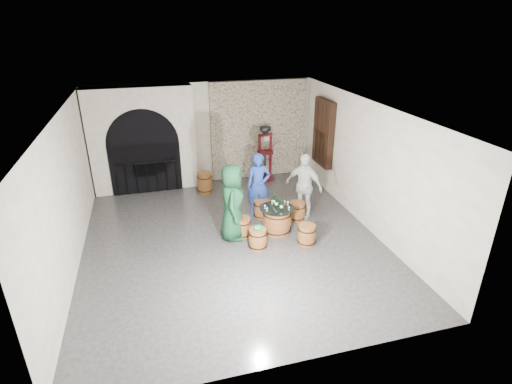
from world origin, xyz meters
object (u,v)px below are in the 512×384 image
object	(u,v)px
barrel_stool_right	(297,211)
wine_bottle_left	(276,202)
person_blue	(259,185)
person_green	(232,202)
wine_bottle_center	(282,205)
corking_press	(265,150)
person_white	(304,186)
barrel_stool_near_right	(307,235)
barrel_stool_left	(242,227)
barrel_table	(277,220)
barrel_stool_far	(262,209)
side_barrel	(205,183)
barrel_stool_near_left	(258,239)
wine_bottle_right	(275,200)

from	to	relation	value
barrel_stool_right	wine_bottle_left	bearing A→B (deg)	-149.18
person_blue	person_green	bearing A→B (deg)	-120.77
wine_bottle_center	corking_press	distance (m)	3.60
person_green	wine_bottle_left	distance (m)	1.13
person_blue	person_white	size ratio (longest dim) A/B	0.97
barrel_stool_right	barrel_stool_near_right	size ratio (longest dim) A/B	1.00
wine_bottle_center	barrel_stool_left	bearing A→B (deg)	170.76
person_white	barrel_table	bearing A→B (deg)	-96.25
barrel_stool_right	person_white	world-z (taller)	person_white
barrel_stool_far	barrel_stool_near_right	xyz separation A→B (m)	(0.65, -1.61, 0.00)
barrel_stool_right	corking_press	bearing A→B (deg)	90.73
person_white	side_barrel	distance (m)	3.32
barrel_stool_right	side_barrel	distance (m)	3.24
barrel_stool_left	barrel_stool_near_left	bearing A→B (deg)	-70.17
person_white	wine_bottle_right	world-z (taller)	person_white
barrel_stool_far	barrel_stool_near_right	size ratio (longest dim) A/B	1.00
barrel_stool_left	person_blue	bearing A→B (deg)	55.88
barrel_stool_right	person_green	distance (m)	2.04
barrel_stool_near_right	person_green	distance (m)	1.95
barrel_stool_left	barrel_stool_near_left	xyz separation A→B (m)	(0.23, -0.63, 0.00)
person_blue	wine_bottle_center	world-z (taller)	person_blue
person_blue	side_barrel	world-z (taller)	person_blue
barrel_stool_near_right	wine_bottle_right	bearing A→B (deg)	118.64
barrel_stool_near_left	wine_bottle_center	distance (m)	1.04
person_green	corking_press	world-z (taller)	person_green
barrel_stool_near_right	person_blue	xyz separation A→B (m)	(-0.69, 1.83, 0.63)
side_barrel	barrel_stool_far	bearing A→B (deg)	-59.10
barrel_stool_left	barrel_stool_near_right	xyz separation A→B (m)	(1.41, -0.77, 0.00)
barrel_stool_right	wine_bottle_center	size ratio (longest dim) A/B	1.55
barrel_stool_near_left	barrel_stool_right	bearing A→B (deg)	38.23
barrel_stool_left	wine_bottle_right	world-z (taller)	wine_bottle_right
barrel_stool_right	wine_bottle_left	xyz separation A→B (m)	(-0.74, -0.44, 0.56)
barrel_table	barrel_stool_far	xyz separation A→B (m)	(-0.14, 0.88, -0.09)
barrel_stool_near_right	barrel_stool_right	bearing A→B (deg)	79.81
barrel_stool_left	wine_bottle_left	size ratio (longest dim) A/B	1.55
barrel_stool_right	wine_bottle_center	bearing A→B (deg)	-136.79
person_blue	barrel_stool_near_left	bearing A→B (deg)	-94.89
barrel_stool_far	person_green	distance (m)	1.47
wine_bottle_left	person_blue	bearing A→B (deg)	99.45
wine_bottle_center	side_barrel	bearing A→B (deg)	115.22
barrel_stool_near_right	wine_bottle_center	size ratio (longest dim) A/B	1.55
barrel_stool_near_left	wine_bottle_right	size ratio (longest dim) A/B	1.55
wine_bottle_right	person_blue	bearing A→B (deg)	101.24
barrel_stool_right	wine_bottle_center	xyz separation A→B (m)	(-0.67, -0.63, 0.56)
wine_bottle_left	corking_press	distance (m)	3.43
barrel_stool_far	corking_press	world-z (taller)	corking_press
barrel_stool_near_left	person_blue	xyz separation A→B (m)	(0.49, 1.69, 0.63)
person_white	barrel_stool_far	bearing A→B (deg)	-142.67
side_barrel	corking_press	distance (m)	2.25
barrel_stool_left	wine_bottle_center	bearing A→B (deg)	-9.24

